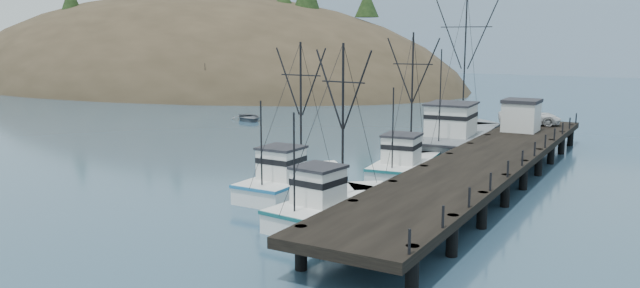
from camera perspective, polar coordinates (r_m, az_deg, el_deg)
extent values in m
plane|color=#2C4A62|center=(37.77, -13.39, -6.08)|extent=(400.00, 400.00, 0.00)
cube|color=black|center=(44.48, 14.90, -1.45)|extent=(6.00, 44.00, 0.50)
cylinder|color=black|center=(27.72, -1.75, -9.48)|extent=(0.56, 0.56, 2.00)
cylinder|color=black|center=(25.52, 8.42, -11.31)|extent=(0.56, 0.56, 2.00)
cylinder|color=black|center=(31.87, 3.03, -6.91)|extent=(0.56, 0.56, 2.00)
cylinder|color=black|center=(29.98, 12.00, -8.20)|extent=(0.56, 0.56, 2.00)
cylinder|color=black|center=(36.23, 6.64, -4.92)|extent=(0.56, 0.56, 2.00)
cylinder|color=black|center=(34.58, 14.61, -5.88)|extent=(0.56, 0.56, 2.00)
cylinder|color=black|center=(40.74, 9.45, -3.34)|extent=(0.56, 0.56, 2.00)
cylinder|color=black|center=(39.28, 16.58, -4.11)|extent=(0.56, 0.56, 2.00)
cylinder|color=black|center=(45.36, 11.69, -2.08)|extent=(0.56, 0.56, 2.00)
cylinder|color=black|center=(44.05, 18.12, -2.71)|extent=(0.56, 0.56, 2.00)
cylinder|color=black|center=(50.04, 13.51, -1.05)|extent=(0.56, 0.56, 2.00)
cylinder|color=black|center=(48.86, 19.36, -1.59)|extent=(0.56, 0.56, 2.00)
cylinder|color=black|center=(54.79, 15.02, -0.19)|extent=(0.56, 0.56, 2.00)
cylinder|color=black|center=(53.71, 20.38, -0.67)|extent=(0.56, 0.56, 2.00)
cylinder|color=black|center=(59.57, 16.29, 0.52)|extent=(0.56, 0.56, 2.00)
cylinder|color=black|center=(58.58, 21.22, 0.10)|extent=(0.56, 0.56, 2.00)
cylinder|color=black|center=(64.39, 17.36, 1.13)|extent=(0.56, 0.56, 2.00)
cylinder|color=black|center=(63.48, 21.94, 0.75)|extent=(0.56, 0.56, 2.00)
ellipsoid|color=#382D1E|center=(142.10, -12.28, 2.98)|extent=(132.00, 78.00, 51.00)
ellipsoid|color=black|center=(148.01, -12.73, 4.78)|extent=(109.20, 62.40, 41.60)
ellipsoid|color=black|center=(166.57, -24.46, 3.98)|extent=(57.60, 39.60, 32.40)
cube|color=beige|center=(104.09, -7.49, 4.83)|extent=(4.00, 5.00, 2.80)
cube|color=beige|center=(110.92, -8.69, 5.10)|extent=(4.00, 5.00, 2.80)
cube|color=beige|center=(106.62, -3.80, 5.00)|extent=(4.00, 5.00, 2.80)
cube|color=#9EB2C6|center=(197.07, 25.74, 5.81)|extent=(360.00, 40.00, 26.00)
cube|color=silver|center=(221.30, 13.00, 6.85)|extent=(180.00, 25.00, 18.00)
cube|color=white|center=(99.02, 1.59, 4.02)|extent=(1.00, 3.50, 0.90)
cylinder|color=black|center=(98.77, 1.60, 5.70)|extent=(0.08, 0.08, 6.00)
cube|color=white|center=(111.07, -7.11, 4.57)|extent=(1.00, 3.50, 0.90)
cylinder|color=black|center=(110.85, -7.15, 6.06)|extent=(0.08, 0.08, 6.00)
cube|color=white|center=(114.90, -6.97, 4.74)|extent=(1.00, 3.50, 0.90)
cylinder|color=black|center=(114.69, -7.00, 6.19)|extent=(0.08, 0.08, 6.00)
cube|color=white|center=(101.75, -0.28, 4.18)|extent=(1.00, 3.50, 0.90)
cylinder|color=black|center=(101.51, -0.28, 5.81)|extent=(0.08, 0.08, 6.00)
cube|color=white|center=(106.09, -8.83, 4.29)|extent=(1.00, 3.50, 0.90)
cylinder|color=black|center=(105.86, -8.88, 5.85)|extent=(0.08, 0.08, 6.00)
cube|color=white|center=(112.44, -4.72, 4.67)|extent=(1.00, 3.50, 0.90)
cylinder|color=black|center=(112.22, -4.74, 6.15)|extent=(0.08, 0.08, 6.00)
cube|color=white|center=(99.66, -4.45, 4.03)|extent=(1.00, 3.50, 0.90)
cylinder|color=black|center=(99.42, -4.47, 5.70)|extent=(0.08, 0.08, 6.00)
cube|color=white|center=(98.88, -10.39, 3.86)|extent=(1.00, 3.50, 0.90)
cylinder|color=black|center=(98.63, -10.44, 5.53)|extent=(0.08, 0.08, 6.00)
cube|color=white|center=(35.01, 0.89, -6.31)|extent=(4.07, 8.40, 1.60)
cube|color=white|center=(38.24, 4.45, -4.95)|extent=(3.14, 3.14, 1.60)
cube|color=#16565A|center=(34.82, 0.89, -5.20)|extent=(4.15, 8.61, 0.18)
cube|color=silver|center=(33.75, -0.14, -3.84)|extent=(2.46, 2.52, 1.90)
cube|color=#26262B|center=(33.52, -0.14, -2.13)|extent=(2.67, 2.75, 0.16)
cylinder|color=black|center=(34.97, 2.10, 2.19)|extent=(0.14, 0.14, 8.57)
cylinder|color=black|center=(31.80, -2.38, -1.70)|extent=(0.10, 0.10, 5.14)
cube|color=white|center=(40.92, -2.69, -3.95)|extent=(3.43, 8.31, 1.60)
cube|color=white|center=(44.34, 0.26, -2.87)|extent=(3.34, 3.34, 1.60)
cube|color=#226B9E|center=(40.76, -2.70, -2.99)|extent=(3.50, 8.52, 0.18)
cube|color=silver|center=(39.68, -3.55, -1.80)|extent=(2.36, 2.36, 1.90)
cube|color=#26262B|center=(39.49, -3.57, -0.34)|extent=(2.56, 2.57, 0.16)
cylinder|color=black|center=(41.09, -1.77, 3.33)|extent=(0.14, 0.14, 8.58)
cylinder|color=black|center=(37.69, -5.39, 0.07)|extent=(0.10, 0.10, 5.15)
cube|color=white|center=(46.47, 7.80, -2.38)|extent=(4.25, 8.96, 1.60)
cube|color=white|center=(50.56, 9.16, -1.43)|extent=(3.31, 3.31, 1.60)
cube|color=#196064|center=(46.33, 7.82, -1.53)|extent=(4.34, 9.19, 0.18)
cube|color=silver|center=(45.09, 7.46, -0.47)|extent=(2.58, 2.68, 1.90)
cube|color=#26262B|center=(44.92, 7.49, 0.82)|extent=(2.80, 2.92, 0.16)
cylinder|color=black|center=(46.93, 8.41, 4.42)|extent=(0.14, 0.14, 9.24)
cylinder|color=black|center=(42.70, 6.68, 1.45)|extent=(0.10, 0.10, 5.54)
cube|color=slate|center=(56.86, 12.29, 0.01)|extent=(6.15, 15.11, 2.20)
cube|color=slate|center=(63.98, 13.88, 1.01)|extent=(5.12, 5.12, 2.20)
cube|color=black|center=(56.70, 12.32, 1.01)|extent=(6.28, 15.49, 0.18)
cube|color=silver|center=(54.68, 11.90, 2.19)|extent=(3.87, 4.41, 2.60)
cube|color=#26262B|center=(54.53, 11.95, 3.63)|extent=(4.21, 4.81, 0.16)
cylinder|color=black|center=(58.33, 13.09, 7.37)|extent=(0.14, 0.14, 12.26)
cylinder|color=black|center=(50.78, 10.93, 4.36)|extent=(0.10, 0.10, 7.36)
cube|color=silver|center=(57.34, 17.91, 2.37)|extent=(2.80, 3.00, 2.50)
cube|color=#26262B|center=(57.19, 17.98, 3.76)|extent=(3.00, 3.20, 0.30)
imported|color=silver|center=(61.86, 18.59, 2.41)|extent=(6.12, 3.92, 1.57)
imported|color=slate|center=(77.54, -6.53, 2.16)|extent=(6.46, 6.29, 1.09)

